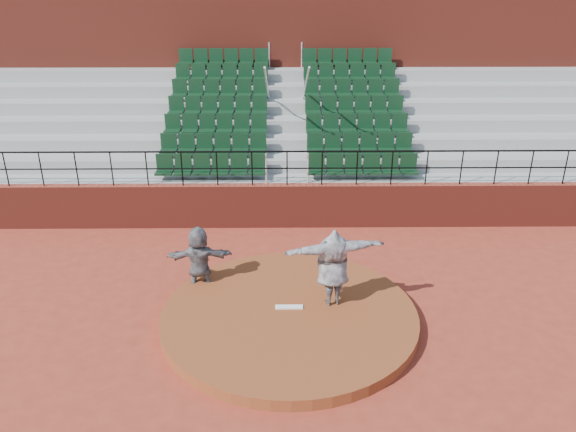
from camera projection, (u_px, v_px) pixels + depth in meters
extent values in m
plane|color=#973322|center=(289.00, 321.00, 12.14)|extent=(90.00, 90.00, 0.00)
cylinder|color=brown|center=(289.00, 316.00, 12.09)|extent=(5.50, 5.50, 0.25)
cube|color=white|center=(289.00, 307.00, 12.17)|extent=(0.60, 0.15, 0.03)
cube|color=maroon|center=(287.00, 206.00, 16.46)|extent=(24.00, 0.30, 1.30)
cylinder|color=black|center=(287.00, 151.00, 15.81)|extent=(24.00, 0.05, 0.05)
cylinder|color=black|center=(287.00, 168.00, 16.01)|extent=(24.00, 0.04, 0.04)
cylinder|color=black|center=(6.00, 169.00, 15.93)|extent=(0.04, 0.04, 1.00)
cylinder|color=black|center=(41.00, 169.00, 15.94)|extent=(0.04, 0.04, 1.00)
cylinder|color=black|center=(76.00, 169.00, 15.95)|extent=(0.04, 0.04, 1.00)
cylinder|color=black|center=(112.00, 169.00, 15.96)|extent=(0.04, 0.04, 1.00)
cylinder|color=black|center=(147.00, 169.00, 15.97)|extent=(0.04, 0.04, 1.00)
cylinder|color=black|center=(182.00, 169.00, 15.98)|extent=(0.04, 0.04, 1.00)
cylinder|color=black|center=(217.00, 169.00, 15.99)|extent=(0.04, 0.04, 1.00)
cylinder|color=black|center=(252.00, 168.00, 16.00)|extent=(0.04, 0.04, 1.00)
cylinder|color=black|center=(287.00, 168.00, 16.01)|extent=(0.04, 0.04, 1.00)
cylinder|color=black|center=(322.00, 168.00, 16.02)|extent=(0.04, 0.04, 1.00)
cylinder|color=black|center=(357.00, 168.00, 16.03)|extent=(0.04, 0.04, 1.00)
cylinder|color=black|center=(392.00, 168.00, 16.04)|extent=(0.04, 0.04, 1.00)
cylinder|color=black|center=(427.00, 168.00, 16.05)|extent=(0.04, 0.04, 1.00)
cylinder|color=black|center=(461.00, 168.00, 16.06)|extent=(0.04, 0.04, 1.00)
cylinder|color=black|center=(496.00, 168.00, 16.07)|extent=(0.04, 0.04, 1.00)
cylinder|color=black|center=(531.00, 168.00, 16.07)|extent=(0.04, 0.04, 1.00)
cylinder|color=black|center=(566.00, 167.00, 16.08)|extent=(0.04, 0.04, 1.00)
cube|color=#969691|center=(287.00, 198.00, 16.99)|extent=(24.00, 0.85, 1.30)
cube|color=black|center=(211.00, 167.00, 16.58)|extent=(3.30, 0.48, 0.72)
cube|color=black|center=(363.00, 166.00, 16.62)|extent=(3.30, 0.48, 0.72)
cube|color=#969691|center=(287.00, 182.00, 17.69)|extent=(24.00, 0.85, 1.70)
cube|color=black|center=(213.00, 146.00, 17.20)|extent=(3.30, 0.48, 0.72)
cube|color=black|center=(360.00, 145.00, 17.24)|extent=(3.30, 0.48, 0.72)
cube|color=#969691|center=(286.00, 168.00, 18.39)|extent=(24.00, 0.85, 2.10)
cube|color=black|center=(216.00, 126.00, 17.82)|extent=(3.30, 0.48, 0.72)
cube|color=black|center=(357.00, 125.00, 17.86)|extent=(3.30, 0.48, 0.72)
cube|color=#969691|center=(286.00, 154.00, 19.09)|extent=(24.00, 0.85, 2.50)
cube|color=black|center=(218.00, 107.00, 18.44)|extent=(3.30, 0.48, 0.72)
cube|color=black|center=(354.00, 107.00, 18.48)|extent=(3.30, 0.48, 0.72)
cube|color=#969691|center=(286.00, 142.00, 19.79)|extent=(24.00, 0.85, 2.90)
cube|color=black|center=(220.00, 90.00, 19.06)|extent=(3.30, 0.48, 0.72)
cube|color=black|center=(352.00, 90.00, 19.10)|extent=(3.30, 0.48, 0.72)
cube|color=#969691|center=(286.00, 130.00, 20.49)|extent=(24.00, 0.85, 3.30)
cube|color=black|center=(222.00, 74.00, 19.68)|extent=(3.30, 0.48, 0.72)
cube|color=black|center=(350.00, 74.00, 19.72)|extent=(3.30, 0.48, 0.72)
cube|color=#969691|center=(286.00, 119.00, 21.19)|extent=(24.00, 0.85, 3.70)
cube|color=black|center=(224.00, 59.00, 20.30)|extent=(3.30, 0.48, 0.72)
cube|color=black|center=(348.00, 59.00, 20.34)|extent=(3.30, 0.48, 0.72)
cylinder|color=silver|center=(268.00, 91.00, 18.23)|extent=(0.06, 5.97, 2.46)
cylinder|color=silver|center=(305.00, 91.00, 18.24)|extent=(0.06, 5.97, 2.46)
cube|color=maroon|center=(285.00, 65.00, 22.28)|extent=(24.00, 3.00, 7.10)
imported|color=black|center=(333.00, 267.00, 12.01)|extent=(2.26, 1.04, 1.78)
imported|color=black|center=(199.00, 260.00, 13.00)|extent=(1.55, 0.60, 1.64)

